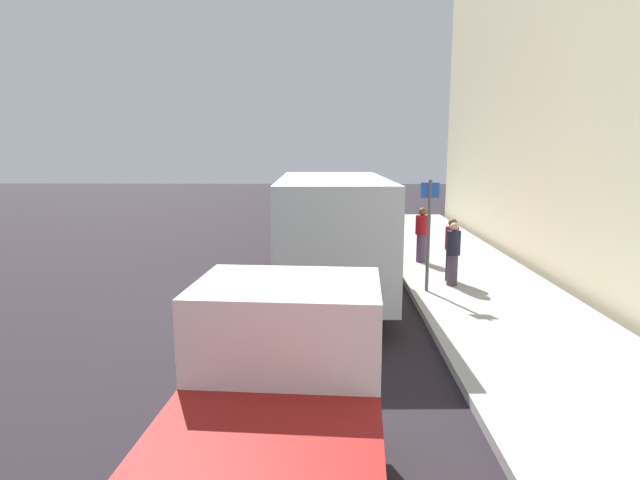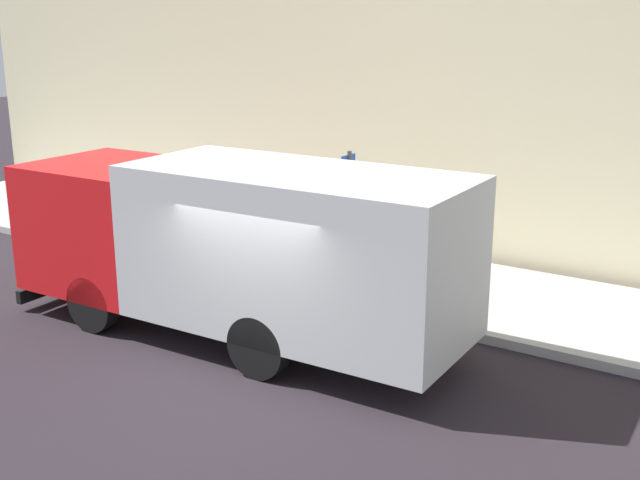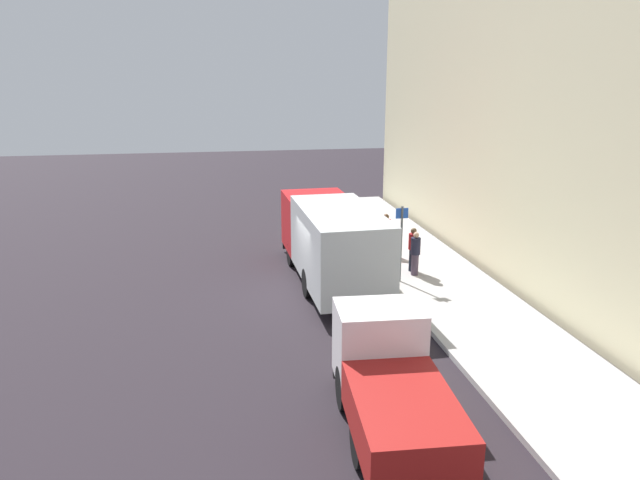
{
  "view_description": "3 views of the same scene",
  "coord_description": "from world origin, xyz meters",
  "px_view_note": "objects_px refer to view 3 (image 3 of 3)",
  "views": [
    {
      "loc": [
        1.02,
        -11.83,
        3.62
      ],
      "look_at": [
        0.8,
        -0.72,
        1.62
      ],
      "focal_mm": 28.94,
      "sensor_mm": 36.0,
      "label": 1
    },
    {
      "loc": [
        -8.52,
        -6.77,
        5.16
      ],
      "look_at": [
        1.68,
        -0.09,
        1.72
      ],
      "focal_mm": 44.59,
      "sensor_mm": 36.0,
      "label": 2
    },
    {
      "loc": [
        -2.8,
        -18.08,
        7.14
      ],
      "look_at": [
        0.73,
        1.62,
        1.47
      ],
      "focal_mm": 32.44,
      "sensor_mm": 36.0,
      "label": 3
    }
  ],
  "objects_px": {
    "pedestrian_standing": "(386,233)",
    "pedestrian_third": "(413,248)",
    "small_flatbed_truck": "(390,382)",
    "street_sign_post": "(401,238)",
    "large_utility_truck": "(331,238)",
    "pedestrian_walking": "(415,253)"
  },
  "relations": [
    {
      "from": "pedestrian_walking",
      "to": "pedestrian_standing",
      "type": "relative_size",
      "value": 0.96
    },
    {
      "from": "pedestrian_walking",
      "to": "pedestrian_third",
      "type": "distance_m",
      "value": 0.46
    },
    {
      "from": "small_flatbed_truck",
      "to": "pedestrian_third",
      "type": "relative_size",
      "value": 2.89
    },
    {
      "from": "pedestrian_third",
      "to": "street_sign_post",
      "type": "distance_m",
      "value": 1.47
    },
    {
      "from": "pedestrian_standing",
      "to": "pedestrian_third",
      "type": "xyz_separation_m",
      "value": [
        0.38,
        -2.26,
        0.0
      ]
    },
    {
      "from": "large_utility_truck",
      "to": "pedestrian_standing",
      "type": "height_order",
      "value": "large_utility_truck"
    },
    {
      "from": "large_utility_truck",
      "to": "pedestrian_third",
      "type": "relative_size",
      "value": 4.89
    },
    {
      "from": "small_flatbed_truck",
      "to": "pedestrian_standing",
      "type": "distance_m",
      "value": 11.96
    },
    {
      "from": "pedestrian_walking",
      "to": "street_sign_post",
      "type": "distance_m",
      "value": 1.18
    },
    {
      "from": "large_utility_truck",
      "to": "pedestrian_walking",
      "type": "relative_size",
      "value": 5.03
    },
    {
      "from": "large_utility_truck",
      "to": "pedestrian_walking",
      "type": "xyz_separation_m",
      "value": [
        3.08,
        -0.18,
        -0.64
      ]
    },
    {
      "from": "large_utility_truck",
      "to": "pedestrian_third",
      "type": "distance_m",
      "value": 3.21
    },
    {
      "from": "small_flatbed_truck",
      "to": "pedestrian_walking",
      "type": "distance_m",
      "value": 9.5
    },
    {
      "from": "pedestrian_walking",
      "to": "pedestrian_third",
      "type": "xyz_separation_m",
      "value": [
        0.06,
        0.45,
        0.03
      ]
    },
    {
      "from": "street_sign_post",
      "to": "small_flatbed_truck",
      "type": "bearing_deg",
      "value": -109.2
    },
    {
      "from": "pedestrian_standing",
      "to": "street_sign_post",
      "type": "distance_m",
      "value": 3.36
    },
    {
      "from": "small_flatbed_truck",
      "to": "street_sign_post",
      "type": "distance_m",
      "value": 8.76
    },
    {
      "from": "pedestrian_walking",
      "to": "pedestrian_standing",
      "type": "height_order",
      "value": "pedestrian_standing"
    },
    {
      "from": "large_utility_truck",
      "to": "pedestrian_standing",
      "type": "distance_m",
      "value": 3.8
    },
    {
      "from": "large_utility_truck",
      "to": "street_sign_post",
      "type": "bearing_deg",
      "value": -18.96
    },
    {
      "from": "small_flatbed_truck",
      "to": "pedestrian_third",
      "type": "height_order",
      "value": "small_flatbed_truck"
    },
    {
      "from": "pedestrian_third",
      "to": "small_flatbed_truck",
      "type": "bearing_deg",
      "value": -78.95
    }
  ]
}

